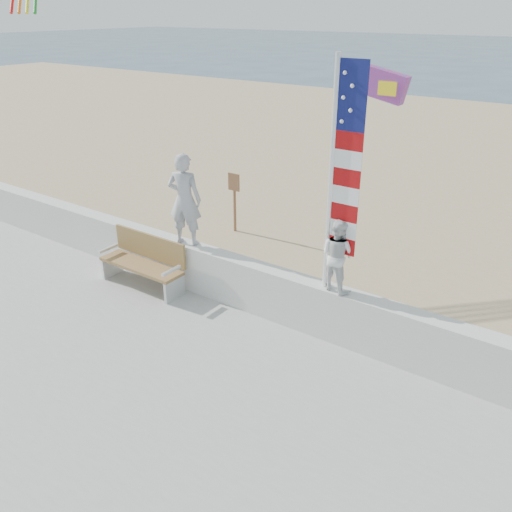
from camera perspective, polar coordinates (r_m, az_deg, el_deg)
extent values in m
plane|color=#2E465C|center=(8.61, -8.24, -12.02)|extent=(220.00, 220.00, 0.00)
cube|color=tan|center=(15.55, 14.99, 4.88)|extent=(90.00, 40.00, 0.08)
cube|color=silver|center=(9.56, -0.28, -3.22)|extent=(30.00, 0.35, 0.90)
imported|color=#A1A1A7|center=(9.94, -7.52, 5.90)|extent=(0.73, 0.60, 1.71)
imported|color=silver|center=(8.37, 8.58, 0.10)|extent=(0.65, 0.55, 1.17)
cube|color=#9C7544|center=(10.56, -12.02, -1.01)|extent=(1.80, 0.50, 0.06)
cube|color=olive|center=(10.59, -11.11, 1.01)|extent=(1.80, 0.05, 0.50)
cube|color=white|center=(11.25, -14.89, -1.01)|extent=(0.06, 0.50, 0.40)
cube|color=silver|center=(11.06, -15.31, 0.77)|extent=(0.06, 0.45, 0.05)
cube|color=silver|center=(10.11, -8.57, -3.47)|extent=(0.06, 0.50, 0.40)
cube|color=silver|center=(9.90, -8.92, -1.54)|extent=(0.06, 0.45, 0.05)
cylinder|color=white|center=(8.04, 7.90, 8.01)|extent=(0.08, 0.08, 3.50)
cube|color=#0F1451|center=(7.67, 10.08, 16.27)|extent=(0.44, 0.02, 0.95)
cube|color=#9E0A0C|center=(8.28, 8.96, 1.11)|extent=(0.44, 0.02, 0.26)
cube|color=white|center=(8.18, 9.09, 2.80)|extent=(0.44, 0.02, 0.26)
cube|color=#9E0A0C|center=(8.08, 9.21, 4.54)|extent=(0.44, 0.02, 0.26)
cube|color=white|center=(8.00, 9.34, 6.32)|extent=(0.44, 0.02, 0.26)
cube|color=#9E0A0C|center=(7.92, 9.47, 8.13)|extent=(0.44, 0.02, 0.26)
cube|color=white|center=(7.85, 9.61, 9.98)|extent=(0.44, 0.02, 0.26)
cube|color=#9E0A0C|center=(7.78, 9.74, 11.85)|extent=(0.44, 0.02, 0.26)
sphere|color=white|center=(7.77, 9.02, 13.82)|extent=(0.06, 0.06, 0.06)
sphere|color=white|center=(7.69, 9.92, 14.86)|extent=(0.06, 0.06, 0.06)
sphere|color=white|center=(7.72, 9.18, 16.15)|extent=(0.06, 0.06, 0.06)
sphere|color=white|center=(7.64, 10.10, 17.22)|extent=(0.06, 0.06, 0.06)
sphere|color=white|center=(7.68, 9.35, 18.51)|extent=(0.06, 0.06, 0.06)
cube|color=#FA1B32|center=(10.27, 13.15, 17.21)|extent=(0.97, 0.27, 0.66)
cube|color=yellow|center=(10.22, 13.92, 16.82)|extent=(0.34, 0.25, 0.24)
cylinder|color=brown|center=(13.18, -2.25, 5.10)|extent=(0.07, 0.07, 1.20)
cube|color=brown|center=(12.96, -2.35, 7.78)|extent=(0.32, 0.03, 0.42)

